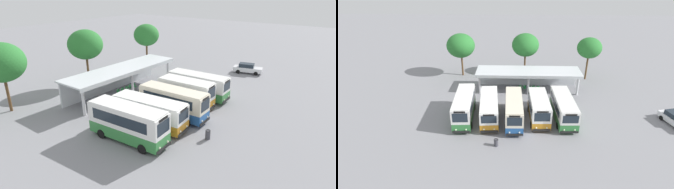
% 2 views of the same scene
% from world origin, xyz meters
% --- Properties ---
extents(ground_plane, '(180.00, 180.00, 0.00)m').
position_xyz_m(ground_plane, '(0.00, 0.00, 0.00)').
color(ground_plane, gray).
extents(city_bus_nearest_orange, '(2.70, 8.07, 3.48)m').
position_xyz_m(city_bus_nearest_orange, '(-7.25, 2.82, 1.92)').
color(city_bus_nearest_orange, black).
rests_on(city_bus_nearest_orange, ground).
extents(city_bus_second_in_row, '(2.93, 8.16, 3.04)m').
position_xyz_m(city_bus_second_in_row, '(-3.96, 3.04, 1.69)').
color(city_bus_second_in_row, black).
rests_on(city_bus_second_in_row, ground).
extents(city_bus_middle_cream, '(2.43, 7.95, 3.28)m').
position_xyz_m(city_bus_middle_cream, '(-0.67, 2.42, 1.81)').
color(city_bus_middle_cream, black).
rests_on(city_bus_middle_cream, ground).
extents(city_bus_fourth_amber, '(2.66, 6.77, 3.30)m').
position_xyz_m(city_bus_fourth_amber, '(2.63, 2.90, 1.82)').
color(city_bus_fourth_amber, black).
rests_on(city_bus_fourth_amber, ground).
extents(city_bus_fifth_blue, '(2.67, 8.08, 3.14)m').
position_xyz_m(city_bus_fifth_blue, '(5.92, 3.23, 1.75)').
color(city_bus_fifth_blue, black).
rests_on(city_bus_fifth_blue, ground).
extents(parked_car_flank, '(2.74, 4.84, 1.62)m').
position_xyz_m(parked_car_flank, '(20.26, 2.19, 0.83)').
color(parked_car_flank, black).
rests_on(parked_car_flank, ground).
extents(terminal_canopy, '(16.93, 4.64, 3.40)m').
position_xyz_m(terminal_canopy, '(1.62, 12.98, 2.58)').
color(terminal_canopy, silver).
rests_on(terminal_canopy, ground).
extents(waiting_chair_end_by_column, '(0.45, 0.45, 0.86)m').
position_xyz_m(waiting_chair_end_by_column, '(0.36, 11.94, 0.52)').
color(waiting_chair_end_by_column, slate).
rests_on(waiting_chair_end_by_column, ground).
extents(waiting_chair_second_from_end, '(0.45, 0.45, 0.86)m').
position_xyz_m(waiting_chair_second_from_end, '(1.10, 11.90, 0.52)').
color(waiting_chair_second_from_end, slate).
rests_on(waiting_chair_second_from_end, ground).
extents(waiting_chair_middle_seat, '(0.45, 0.45, 0.86)m').
position_xyz_m(waiting_chair_middle_seat, '(1.84, 11.86, 0.52)').
color(waiting_chair_middle_seat, slate).
rests_on(waiting_chair_middle_seat, ground).
extents(waiting_chair_fourth_seat, '(0.45, 0.45, 0.86)m').
position_xyz_m(waiting_chair_fourth_seat, '(2.58, 11.96, 0.52)').
color(waiting_chair_fourth_seat, slate).
rests_on(waiting_chair_fourth_seat, ground).
extents(waiting_chair_fifth_seat, '(0.45, 0.45, 0.86)m').
position_xyz_m(waiting_chair_fifth_seat, '(3.31, 11.86, 0.52)').
color(waiting_chair_fifth_seat, slate).
rests_on(waiting_chair_fifth_seat, ground).
extents(roadside_tree_behind_canopy, '(4.95, 4.95, 7.89)m').
position_xyz_m(roadside_tree_behind_canopy, '(1.30, 19.12, 5.77)').
color(roadside_tree_behind_canopy, brown).
rests_on(roadside_tree_behind_canopy, ground).
extents(roadside_tree_east_of_canopy, '(4.25, 4.25, 7.67)m').
position_xyz_m(roadside_tree_east_of_canopy, '(12.40, 17.27, 5.84)').
color(roadside_tree_east_of_canopy, brown).
rests_on(roadside_tree_east_of_canopy, ground).
extents(roadside_tree_west_of_canopy, '(5.12, 5.12, 7.92)m').
position_xyz_m(roadside_tree_west_of_canopy, '(-10.47, 18.43, 5.74)').
color(roadside_tree_west_of_canopy, brown).
rests_on(roadside_tree_west_of_canopy, ground).
extents(litter_bin_apron, '(0.49, 0.49, 0.90)m').
position_xyz_m(litter_bin_apron, '(-2.65, -2.99, 0.46)').
color(litter_bin_apron, '#3F3F47').
rests_on(litter_bin_apron, ground).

